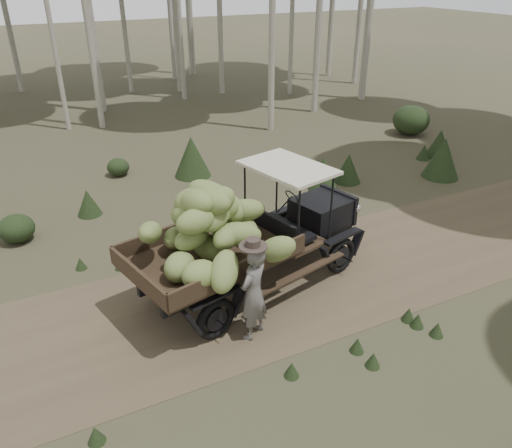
% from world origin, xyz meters
% --- Properties ---
extents(ground, '(120.00, 120.00, 0.00)m').
position_xyz_m(ground, '(0.00, 0.00, 0.00)').
color(ground, '#473D2B').
rests_on(ground, ground).
extents(dirt_track, '(70.00, 4.00, 0.01)m').
position_xyz_m(dirt_track, '(0.00, 0.00, 0.00)').
color(dirt_track, brown).
rests_on(dirt_track, ground).
extents(banana_truck, '(5.78, 3.45, 2.80)m').
position_xyz_m(banana_truck, '(-1.17, 0.14, 1.64)').
color(banana_truck, black).
rests_on(banana_truck, ground).
extents(farmer, '(0.84, 0.76, 2.08)m').
position_xyz_m(farmer, '(-1.35, -1.16, 0.99)').
color(farmer, '#5A5753').
rests_on(farmer, ground).
extents(undergrowth, '(21.66, 21.21, 1.34)m').
position_xyz_m(undergrowth, '(-0.88, 0.49, 0.55)').
color(undergrowth, '#233319').
rests_on(undergrowth, ground).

